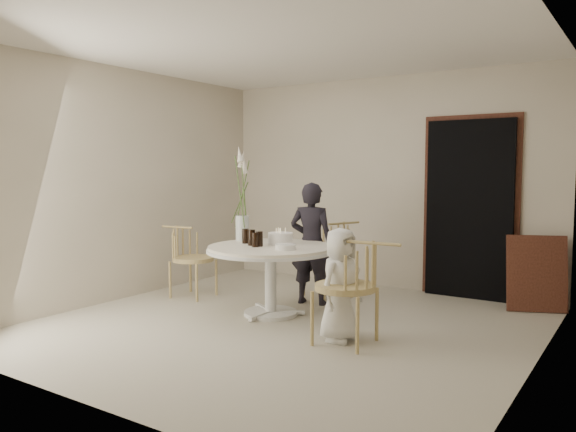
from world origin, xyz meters
The scene contains 18 objects.
ground centered at (0.00, 0.00, 0.00)m, with size 4.50×4.50×0.00m, color #B9AE9E.
room_shell centered at (0.00, 0.00, 1.62)m, with size 4.50×4.50×4.50m.
doorway centered at (1.15, 2.19, 1.05)m, with size 1.00×0.10×2.10m, color black.
door_trim centered at (1.15, 2.23, 1.11)m, with size 1.12×0.03×2.22m, color brown.
table centered at (-0.35, 0.25, 0.62)m, with size 1.33×1.33×0.73m.
picture_frame centered at (1.95, 1.95, 0.41)m, with size 0.62×0.04×0.82m, color brown.
chair_far centered at (-0.22, 1.44, 0.58)m, with size 0.62×0.64×0.89m.
chair_right centered at (0.88, -0.17, 0.60)m, with size 0.57×0.53×0.92m.
chair_left centered at (-1.72, 0.41, 0.55)m, with size 0.54×0.50×0.85m.
girl centered at (-0.25, 0.91, 0.69)m, with size 0.50×0.33×1.38m, color black.
boy centered at (0.67, -0.13, 0.51)m, with size 0.49×0.32×1.01m, color white.
birthday_cake centered at (-0.32, 0.40, 0.79)m, with size 0.26×0.26×0.18m.
cola_tumbler_a centered at (-0.54, 0.17, 0.81)m, with size 0.08×0.08×0.17m, color black.
cola_tumbler_b centered at (-0.43, 0.10, 0.80)m, with size 0.07×0.07×0.15m, color black.
cola_tumbler_c centered at (-0.69, 0.27, 0.81)m, with size 0.07×0.07×0.16m, color black.
cola_tumbler_d centered at (-0.43, 0.16, 0.81)m, with size 0.07×0.07×0.16m, color black.
plate_stack centered at (-0.08, 0.12, 0.76)m, with size 0.21×0.21×0.05m, color white.
flower_vase centered at (-0.87, 0.44, 1.10)m, with size 0.15×0.15×1.05m.
Camera 1 is at (2.97, -4.48, 1.53)m, focal length 35.00 mm.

